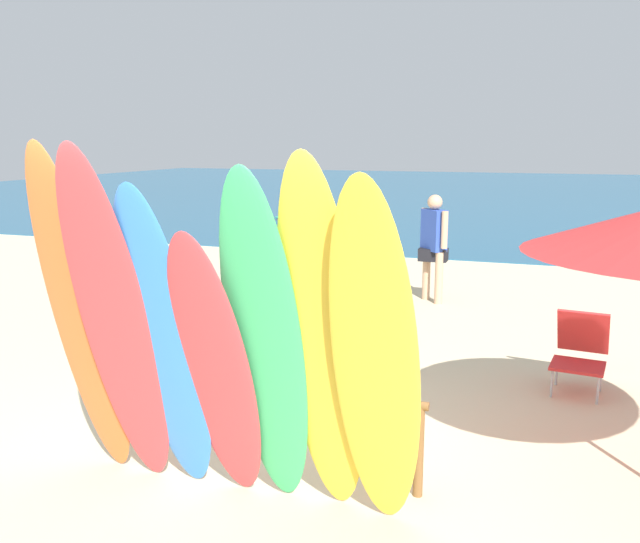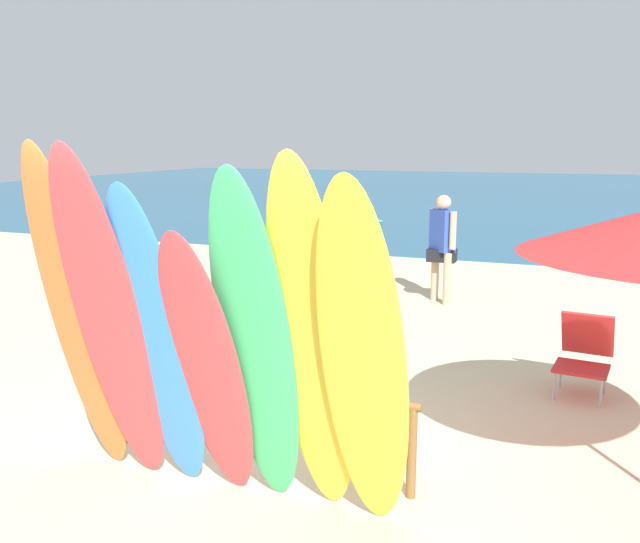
{
  "view_description": "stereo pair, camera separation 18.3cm",
  "coord_description": "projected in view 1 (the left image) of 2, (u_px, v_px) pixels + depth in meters",
  "views": [
    {
      "loc": [
        1.99,
        -4.33,
        2.48
      ],
      "look_at": [
        0.0,
        1.41,
        1.28
      ],
      "focal_mm": 37.38,
      "sensor_mm": 36.0,
      "label": 1
    },
    {
      "loc": [
        2.16,
        -4.27,
        2.48
      ],
      "look_at": [
        0.0,
        1.41,
        1.28
      ],
      "focal_mm": 37.38,
      "sensor_mm": 36.0,
      "label": 2
    }
  ],
  "objects": [
    {
      "name": "surfboard_green_4",
      "position": [
        266.0,
        349.0,
        4.21
      ],
      "size": [
        0.52,
        0.78,
        2.37
      ],
      "primitive_type": "ellipsoid",
      "rotation": [
        0.28,
        0.0,
        0.02
      ],
      "color": "#38B266",
      "rests_on": "ground"
    },
    {
      "name": "ground",
      "position": [
        471.0,
        233.0,
        18.11
      ],
      "size": [
        60.0,
        60.0,
        0.0
      ],
      "primitive_type": "plane",
      "color": "beige"
    },
    {
      "name": "ocean_water",
      "position": [
        508.0,
        192.0,
        32.61
      ],
      "size": [
        60.0,
        40.0,
        0.02
      ],
      "primitive_type": "cube",
      "color": "#235B7F",
      "rests_on": "ground"
    },
    {
      "name": "surfboard_red_1",
      "position": [
        118.0,
        329.0,
        4.45
      ],
      "size": [
        0.56,
        0.85,
        2.49
      ],
      "primitive_type": "ellipsoid",
      "rotation": [
        0.3,
        0.0,
        0.04
      ],
      "color": "#D13D42",
      "rests_on": "ground"
    },
    {
      "name": "surfboard_blue_2",
      "position": [
        165.0,
        348.0,
        4.43
      ],
      "size": [
        0.53,
        0.73,
        2.26
      ],
      "primitive_type": "ellipsoid",
      "rotation": [
        0.29,
        0.0,
        -0.01
      ],
      "color": "#337AD1",
      "rests_on": "ground"
    },
    {
      "name": "surfboard_rack",
      "position": [
        259.0,
        402.0,
        5.03
      ],
      "size": [
        2.57,
        0.07,
        0.71
      ],
      "color": "brown",
      "rests_on": "ground"
    },
    {
      "name": "distant_boat",
      "position": [
        321.0,
        219.0,
        20.4
      ],
      "size": [
        3.11,
        0.62,
        0.25
      ],
      "color": "teal",
      "rests_on": "ground"
    },
    {
      "name": "beachgoer_by_water",
      "position": [
        434.0,
        241.0,
        10.27
      ],
      "size": [
        0.47,
        0.48,
        1.67
      ],
      "rotation": [
        0.0,
        0.0,
        2.35
      ],
      "color": "tan",
      "rests_on": "ground"
    },
    {
      "name": "surfboard_yellow_6",
      "position": [
        376.0,
        368.0,
        3.92
      ],
      "size": [
        0.55,
        0.81,
        2.34
      ],
      "primitive_type": "ellipsoid",
      "rotation": [
        0.31,
        0.0,
        -0.02
      ],
      "color": "yellow",
      "rests_on": "ground"
    },
    {
      "name": "beachgoer_strolling",
      "position": [
        344.0,
        283.0,
        7.49
      ],
      "size": [
        0.58,
        0.31,
        1.57
      ],
      "rotation": [
        0.0,
        0.0,
        0.28
      ],
      "color": "brown",
      "rests_on": "ground"
    },
    {
      "name": "surfboard_yellow_5",
      "position": [
        323.0,
        348.0,
        4.11
      ],
      "size": [
        0.55,
        0.78,
        2.45
      ],
      "primitive_type": "ellipsoid",
      "rotation": [
        0.27,
        0.0,
        -0.04
      ],
      "color": "yellow",
      "rests_on": "ground"
    },
    {
      "name": "surfboard_red_3",
      "position": [
        217.0,
        372.0,
        4.36
      ],
      "size": [
        0.6,
        0.76,
        1.98
      ],
      "primitive_type": "ellipsoid",
      "rotation": [
        0.32,
        0.0,
        -0.09
      ],
      "color": "#D13D42",
      "rests_on": "ground"
    },
    {
      "name": "surfboard_orange_0",
      "position": [
        81.0,
        319.0,
        4.68
      ],
      "size": [
        0.56,
        0.71,
        2.5
      ],
      "primitive_type": "ellipsoid",
      "rotation": [
        0.24,
        0.0,
        -0.08
      ],
      "color": "orange",
      "rests_on": "ground"
    },
    {
      "name": "beach_chair_red",
      "position": [
        581.0,
        348.0,
        6.72
      ],
      "size": [
        0.59,
        0.79,
        0.8
      ],
      "rotation": [
        0.0,
        0.0,
        -0.13
      ],
      "color": "#B7B7BC",
      "rests_on": "ground"
    }
  ]
}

